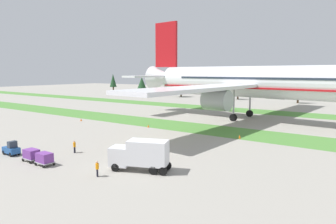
% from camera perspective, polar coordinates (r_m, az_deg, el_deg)
% --- Properties ---
extents(grass_strip_near, '(320.00, 10.29, 0.01)m').
position_cam_1_polar(grass_strip_near, '(65.41, -0.31, -2.33)').
color(grass_strip_near, '#4C8438').
rests_on(grass_strip_near, ground).
extents(grass_strip_far, '(320.00, 10.29, 0.01)m').
position_cam_1_polar(grass_strip_far, '(93.66, 11.24, 0.53)').
color(grass_strip_far, '#4C8438').
rests_on(grass_strip_far, ground).
extents(airliner, '(62.81, 77.69, 25.15)m').
position_cam_1_polar(airliner, '(73.14, 15.83, 5.54)').
color(airliner, silver).
rests_on(airliner, ground).
extents(baggage_tug, '(2.62, 1.35, 1.97)m').
position_cam_1_polar(baggage_tug, '(46.62, -27.53, -6.25)').
color(baggage_tug, '#1E4C8E').
rests_on(baggage_tug, ground).
extents(cargo_dolly_lead, '(2.23, 1.54, 1.55)m').
position_cam_1_polar(cargo_dolly_lead, '(42.26, -24.45, -7.29)').
color(cargo_dolly_lead, '#A3A3A8').
rests_on(cargo_dolly_lead, ground).
extents(cargo_dolly_second, '(2.23, 1.54, 1.55)m').
position_cam_1_polar(cargo_dolly_second, '(39.83, -22.36, -8.06)').
color(cargo_dolly_second, '#A3A3A8').
rests_on(cargo_dolly_second, ground).
extents(catering_truck, '(7.32, 4.65, 3.58)m').
position_cam_1_polar(catering_truck, '(34.90, -5.27, -7.93)').
color(catering_truck, silver).
rests_on(catering_truck, ground).
extents(ground_crew_marshaller, '(0.48, 0.36, 1.74)m').
position_cam_1_polar(ground_crew_marshaller, '(33.99, -13.26, -10.30)').
color(ground_crew_marshaller, black).
rests_on(ground_crew_marshaller, ground).
extents(ground_crew_loader, '(0.36, 0.49, 1.74)m').
position_cam_1_polar(ground_crew_loader, '(44.45, -17.30, -6.19)').
color(ground_crew_loader, black).
rests_on(ground_crew_loader, ground).
extents(taxiway_marker_0, '(0.44, 0.44, 0.55)m').
position_cam_1_polar(taxiway_marker_0, '(61.90, -3.75, -2.66)').
color(taxiway_marker_0, orange).
rests_on(taxiway_marker_0, ground).
extents(taxiway_marker_1, '(0.44, 0.44, 0.66)m').
position_cam_1_polar(taxiway_marker_1, '(52.95, 13.41, -4.55)').
color(taxiway_marker_1, orange).
rests_on(taxiway_marker_1, ground).
extents(taxiway_marker_2, '(0.44, 0.44, 0.64)m').
position_cam_1_polar(taxiway_marker_2, '(72.53, -16.13, -1.40)').
color(taxiway_marker_2, orange).
rests_on(taxiway_marker_2, ground).
extents(distant_tree_line, '(165.04, 9.86, 11.16)m').
position_cam_1_polar(distant_tree_line, '(123.20, 16.55, 4.94)').
color(distant_tree_line, '#4C3823').
rests_on(distant_tree_line, ground).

